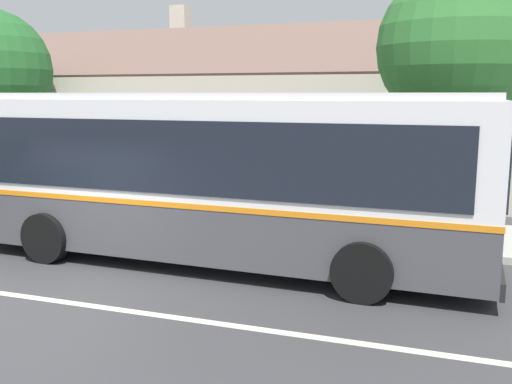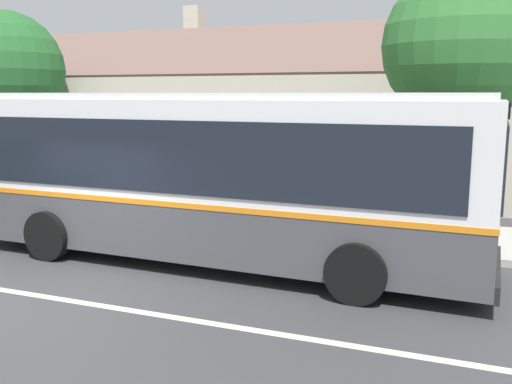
{
  "view_description": "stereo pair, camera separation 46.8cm",
  "coord_description": "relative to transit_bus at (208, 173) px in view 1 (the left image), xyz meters",
  "views": [
    {
      "loc": [
        6.12,
        -7.23,
        3.3
      ],
      "look_at": [
        2.42,
        3.54,
        1.33
      ],
      "focal_mm": 40.0,
      "sensor_mm": 36.0,
      "label": 1
    },
    {
      "loc": [
        6.56,
        -7.07,
        3.3
      ],
      "look_at": [
        2.42,
        3.54,
        1.33
      ],
      "focal_mm": 40.0,
      "sensor_mm": 36.0,
      "label": 2
    }
  ],
  "objects": [
    {
      "name": "bench_by_building",
      "position": [
        -6.6,
        2.81,
        -1.21
      ],
      "size": [
        1.62,
        0.51,
        0.94
      ],
      "color": "#4C4C4C",
      "rests_on": "sidewalk_far"
    },
    {
      "name": "ground_plane",
      "position": [
        -1.64,
        -2.9,
        -1.78
      ],
      "size": [
        300.0,
        300.0,
        0.0
      ],
      "primitive_type": "plane",
      "color": "#38383A"
    },
    {
      "name": "lane_divider_stripe",
      "position": [
        -1.64,
        -2.9,
        -1.77
      ],
      "size": [
        60.0,
        0.16,
        0.01
      ],
      "primitive_type": "cube",
      "color": "beige",
      "rests_on": "ground"
    },
    {
      "name": "sidewalk_far",
      "position": [
        -1.64,
        3.1,
        -1.7
      ],
      "size": [
        60.0,
        3.0,
        0.15
      ],
      "primitive_type": "cube",
      "color": "#ADAAA3",
      "rests_on": "ground"
    },
    {
      "name": "street_tree_primary",
      "position": [
        4.42,
        4.29,
        2.48
      ],
      "size": [
        3.62,
        3.62,
        6.18
      ],
      "color": "#4C3828",
      "rests_on": "ground"
    },
    {
      "name": "community_building",
      "position": [
        0.89,
        11.65,
        0.27
      ],
      "size": [
        28.48,
        10.6,
        6.98
      ],
      "color": "beige",
      "rests_on": "ground"
    },
    {
      "name": "transit_bus",
      "position": [
        0.0,
        0.0,
        0.0
      ],
      "size": [
        10.82,
        2.98,
        3.32
      ],
      "color": "#47474C",
      "rests_on": "ground"
    }
  ]
}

